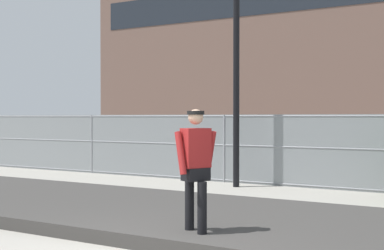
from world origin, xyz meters
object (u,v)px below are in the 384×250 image
(skater, at_px, (196,166))
(parked_car_mid, at_px, (343,150))
(parked_car_near, at_px, (182,144))
(skateboard, at_px, (196,242))
(street_lamp, at_px, (236,11))

(skater, bearing_deg, parked_car_mid, 89.72)
(parked_car_near, bearing_deg, skater, -58.66)
(skateboard, height_order, parked_car_near, parked_car_near)
(skater, bearing_deg, skateboard, -104.04)
(street_lamp, height_order, parked_car_mid, street_lamp)
(street_lamp, bearing_deg, skater, -71.19)
(skater, relative_size, street_lamp, 0.25)
(skateboard, bearing_deg, skater, 75.96)
(street_lamp, bearing_deg, parked_car_mid, 57.20)
(parked_car_mid, bearing_deg, street_lamp, -122.80)
(skateboard, bearing_deg, parked_car_near, 121.34)
(parked_car_mid, bearing_deg, skateboard, -90.28)
(parked_car_near, distance_m, parked_car_mid, 5.50)
(skateboard, height_order, street_lamp, street_lamp)
(parked_car_mid, bearing_deg, skater, -90.28)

